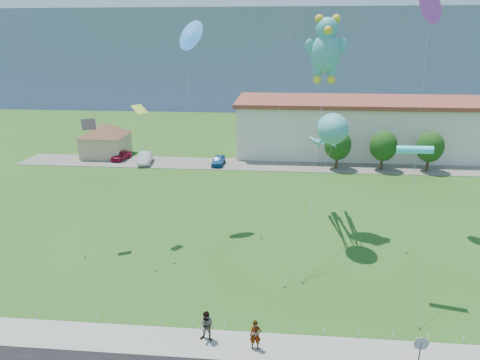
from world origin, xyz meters
name	(u,v)px	position (x,y,z in m)	size (l,w,h in m)	color
ground	(243,317)	(0.00, 0.00, 0.00)	(160.00, 160.00, 0.00)	#274D15
sidewalk	(239,346)	(0.00, -2.75, 0.05)	(80.00, 2.50, 0.10)	gray
parking_strip	(263,165)	(0.00, 35.00, 0.03)	(70.00, 6.00, 0.06)	#59544C
hill_ridge	(274,54)	(0.00, 120.00, 12.50)	(160.00, 50.00, 25.00)	slate
pavilion	(105,136)	(-24.00, 38.00, 3.02)	(9.20, 9.20, 5.00)	tan
warehouse	(436,127)	(26.00, 44.00, 4.12)	(61.00, 15.00, 8.20)	beige
stop_sign	(421,347)	(9.50, -4.21, 1.87)	(0.80, 0.07, 2.50)	slate
rope_fence	(241,327)	(0.00, -1.30, 0.25)	(26.05, 0.05, 0.50)	white
tree_near	(338,145)	(10.00, 34.00, 3.39)	(3.60, 3.60, 5.47)	#3F2B19
tree_mid	(383,146)	(16.00, 34.00, 3.39)	(3.60, 3.60, 5.47)	#3F2B19
tree_far	(430,147)	(22.00, 34.00, 3.39)	(3.60, 3.60, 5.47)	#3F2B19
pedestrian_left	(255,335)	(0.97, -2.91, 1.00)	(0.65, 0.43, 1.79)	gray
pedestrian_right	(207,326)	(-1.86, -2.48, 1.05)	(0.93, 0.72, 1.91)	gray
parked_car_red	(121,155)	(-20.93, 35.79, 0.72)	(1.55, 3.85, 1.31)	maroon
parked_car_silver	(145,158)	(-16.84, 34.25, 0.84)	(1.65, 4.74, 1.56)	silver
parked_car_blue	(218,160)	(-6.32, 34.35, 0.73)	(1.58, 3.92, 1.34)	#1B5396
octopus_kite	(330,136)	(6.28, 12.89, 9.15)	(4.89, 15.15, 11.30)	teal
teddy_bear_kite	(326,48)	(5.81, 15.73, 16.20)	(3.65, 12.56, 18.88)	teal
small_kite_black	(88,138)	(-13.34, 9.50, 9.27)	(1.29, 3.93, 10.79)	black
small_kite_blue	(191,41)	(-5.83, 15.28, 16.78)	(1.80, 9.90, 17.90)	#277DE0
small_kite_purple	(430,13)	(14.32, 16.55, 18.97)	(2.48, 7.71, 20.17)	#BF38E3
small_kite_cyan	(415,151)	(10.66, 4.29, 10.08)	(0.53, 5.69, 10.60)	#35E5F0
small_kite_yellow	(141,127)	(-9.26, 10.65, 10.04)	(3.13, 6.97, 11.81)	#CCEA37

